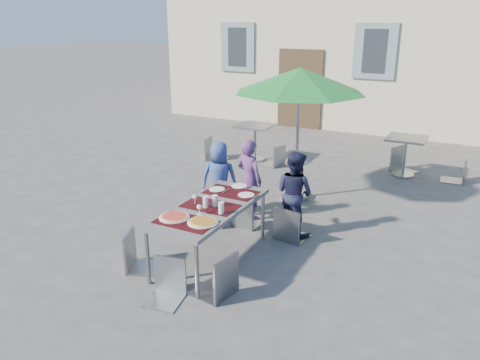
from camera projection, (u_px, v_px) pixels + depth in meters
The scene contains 22 objects.
ground at pixel (240, 247), 6.48m from camera, with size 90.00×90.00×0.00m, color #464648.
dining_table at pixel (210, 210), 5.93m from camera, with size 0.80×1.85×0.76m.
pizza_near_left at pixel (174, 217), 5.55m from camera, with size 0.37×0.37×0.03m.
pizza_near_right at pixel (203, 222), 5.41m from camera, with size 0.36×0.36×0.03m.
glassware at pixel (210, 203), 5.78m from camera, with size 0.52×0.38×0.15m.
place_settings at pixel (234, 190), 6.44m from camera, with size 0.72×0.49×0.01m.
child_0 at pixel (219, 179), 7.40m from camera, with size 0.58×0.38×1.19m, color #32488A.
child_1 at pixel (249, 179), 7.25m from camera, with size 0.46×0.30×1.27m, color #59356E.
child_2 at pixel (294, 193), 6.73m from camera, with size 0.60×0.35×1.24m, color #1A1E3A.
chair_0 at pixel (204, 194), 7.01m from camera, with size 0.48×0.49×0.87m.
chair_1 at pixel (245, 196), 6.95m from camera, with size 0.40×0.41×0.87m.
chair_2 at pixel (291, 204), 6.50m from camera, with size 0.48×0.48×0.95m.
chair_3 at pixel (136, 229), 5.76m from camera, with size 0.54×0.54×0.92m.
chair_4 at pixel (219, 251), 5.16m from camera, with size 0.50×0.49×0.97m.
chair_5 at pixel (165, 257), 5.15m from camera, with size 0.46×0.46×0.88m.
patio_umbrella at pixel (300, 82), 7.60m from camera, with size 2.19×2.19×2.25m.
cafe_table_0 at pixel (255, 135), 10.28m from camera, with size 0.75×0.75×0.80m.
bg_chair_l_0 at pixel (212, 135), 10.29m from camera, with size 0.51×0.51×0.98m.
bg_chair_r_0 at pixel (276, 143), 9.88m from camera, with size 0.48×0.48×0.87m.
cafe_table_1 at pixel (405, 149), 9.23m from camera, with size 0.74×0.74×0.79m.
bg_chair_l_1 at pixel (403, 144), 9.55m from camera, with size 0.57×0.57×0.97m.
bg_chair_r_1 at pixel (461, 154), 8.90m from camera, with size 0.44×0.44×0.94m.
Camera 1 is at (2.69, -5.16, 2.99)m, focal length 35.00 mm.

